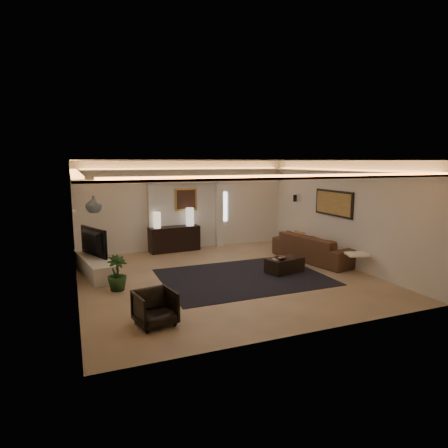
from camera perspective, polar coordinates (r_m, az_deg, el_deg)
name	(u,v)px	position (r m, az deg, el deg)	size (l,w,h in m)	color
floor	(226,277)	(9.77, 0.23, -7.86)	(7.00, 7.00, 0.00)	tan
ceiling	(226,161)	(9.33, 0.24, 9.41)	(7.00, 7.00, 0.00)	white
wall_back	(186,205)	(12.72, -5.72, 2.79)	(7.00, 7.00, 0.00)	silver
wall_front	(306,250)	(6.39, 12.17, -3.83)	(7.00, 7.00, 0.00)	silver
wall_left	(74,229)	(8.76, -21.48, -0.75)	(7.00, 7.00, 0.00)	silver
wall_right	(341,213)	(11.23, 17.02, 1.56)	(7.00, 7.00, 0.00)	silver
cove_soffit	(226,172)	(9.34, 0.24, 7.70)	(7.00, 7.00, 0.04)	silver
daylight_slit	(224,207)	(13.15, -0.03, 2.61)	(0.25, 0.03, 1.00)	white
area_rug	(243,277)	(9.74, 2.88, -7.88)	(4.00, 3.00, 0.01)	black
pilaster_left	(152,218)	(12.40, -10.68, 0.87)	(0.22, 0.20, 2.20)	silver
pilaster_right	(219,214)	(13.04, -0.72, 1.44)	(0.22, 0.20, 2.20)	silver
alcove_header	(186,181)	(12.56, -5.66, 6.37)	(2.52, 0.20, 0.12)	silver
painting_frame	(186,199)	(12.68, -5.70, 3.67)	(0.74, 0.04, 0.74)	tan
painting_canvas	(186,199)	(12.65, -5.67, 3.66)	(0.62, 0.02, 0.62)	#4C2D1E
art_panel_frame	(334,203)	(11.41, 16.02, 2.99)	(0.04, 1.64, 0.74)	black
art_panel_gold	(333,203)	(11.40, 15.92, 2.99)	(0.02, 1.50, 0.62)	tan
wall_sconce	(295,198)	(12.91, 10.53, 3.80)	(0.12, 0.12, 0.22)	black
wall_niche	(75,212)	(10.12, -21.31, 1.67)	(0.10, 0.55, 0.04)	silver
console	(174,239)	(12.53, -7.41, -2.21)	(1.62, 0.51, 0.81)	black
lamp_left	(157,219)	(12.21, -9.94, 0.72)	(0.23, 0.23, 0.51)	#F7E6B7
lamp_right	(190,217)	(12.55, -5.10, 1.05)	(0.26, 0.26, 0.58)	beige
media_ledge	(95,266)	(10.49, -18.69, -5.88)	(0.58, 2.34, 0.44)	silver
tv	(89,242)	(10.49, -19.48, -2.56)	(0.17, 1.29, 0.74)	black
figurine	(87,241)	(11.53, -19.67, -2.47)	(0.14, 0.14, 0.39)	black
ginger_jar	(94,204)	(9.64, -18.84, 2.79)	(0.39, 0.39, 0.40)	slate
plant	(117,273)	(9.01, -15.65, -7.06)	(0.44, 0.44, 0.79)	#1A3615
sofa	(315,248)	(11.57, 13.33, -3.43)	(1.03, 2.63, 0.77)	#4C3721
throw_blanket	(357,254)	(10.32, 19.18, -4.29)	(0.51, 0.42, 0.06)	silver
throw_pillow	(299,237)	(12.13, 11.13, -1.96)	(0.12, 0.39, 0.39)	tan
coffee_table	(285,265)	(10.21, 9.01, -6.02)	(0.97, 0.53, 0.36)	black
bowl	(281,257)	(9.99, 8.43, -4.90)	(0.30, 0.30, 0.07)	#4B2F21
magazine	(277,258)	(9.97, 7.94, -5.05)	(0.22, 0.16, 0.03)	silver
armchair	(155,308)	(7.05, -10.21, -12.20)	(0.67, 0.69, 0.62)	black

